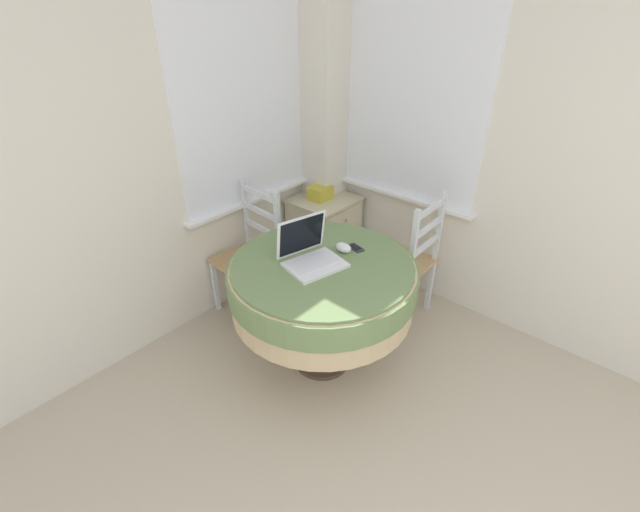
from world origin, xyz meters
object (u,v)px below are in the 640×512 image
(round_dining_table, at_px, (322,284))
(dining_chair_near_back_window, at_px, (250,256))
(dining_chair_near_right_window, at_px, (407,262))
(laptop, at_px, (310,254))
(computer_mouse, at_px, (344,248))
(cell_phone, at_px, (356,248))
(storage_box, at_px, (320,193))
(corner_cabinet, at_px, (324,234))

(round_dining_table, distance_m, dining_chair_near_back_window, 0.80)
(round_dining_table, relative_size, dining_chair_near_right_window, 1.14)
(laptop, relative_size, computer_mouse, 3.58)
(cell_phone, xyz_separation_m, storage_box, (0.61, 0.82, -0.06))
(storage_box, bearing_deg, dining_chair_near_back_window, 179.88)
(round_dining_table, relative_size, cell_phone, 9.43)
(laptop, distance_m, cell_phone, 0.32)
(computer_mouse, relative_size, dining_chair_near_right_window, 0.11)
(laptop, distance_m, computer_mouse, 0.23)
(computer_mouse, height_order, dining_chair_near_back_window, dining_chair_near_back_window)
(round_dining_table, xyz_separation_m, cell_phone, (0.26, -0.04, 0.15))
(computer_mouse, relative_size, dining_chair_near_back_window, 0.11)
(corner_cabinet, xyz_separation_m, storage_box, (-0.03, 0.02, 0.38))
(cell_phone, distance_m, corner_cabinet, 1.11)
(dining_chair_near_back_window, xyz_separation_m, corner_cabinet, (0.80, -0.02, -0.13))
(storage_box, bearing_deg, dining_chair_near_right_window, -95.73)
(cell_phone, bearing_deg, dining_chair_near_right_window, -8.85)
(cell_phone, height_order, dining_chair_near_right_window, dining_chair_near_right_window)
(computer_mouse, distance_m, dining_chair_near_right_window, 0.69)
(round_dining_table, height_order, laptop, laptop)
(dining_chair_near_right_window, xyz_separation_m, storage_box, (0.09, 0.90, 0.25))
(laptop, xyz_separation_m, cell_phone, (0.30, -0.10, -0.05))
(round_dining_table, bearing_deg, storage_box, 41.74)
(corner_cabinet, bearing_deg, computer_mouse, -133.06)
(computer_mouse, relative_size, corner_cabinet, 0.16)
(round_dining_table, distance_m, storage_box, 1.17)
(round_dining_table, height_order, dining_chair_near_right_window, dining_chair_near_right_window)
(round_dining_table, bearing_deg, cell_phone, -9.00)
(laptop, distance_m, dining_chair_near_right_window, 0.91)
(computer_mouse, xyz_separation_m, cell_phone, (0.08, -0.03, -0.02))
(cell_phone, distance_m, storage_box, 1.02)
(laptop, distance_m, storage_box, 1.16)
(cell_phone, bearing_deg, laptop, 161.89)
(computer_mouse, distance_m, corner_cabinet, 1.14)
(dining_chair_near_back_window, bearing_deg, cell_phone, -78.55)
(dining_chair_near_back_window, bearing_deg, computer_mouse, -83.64)
(cell_phone, distance_m, dining_chair_near_right_window, 0.61)
(cell_phone, height_order, corner_cabinet, cell_phone)
(dining_chair_near_back_window, distance_m, corner_cabinet, 0.81)
(computer_mouse, relative_size, storage_box, 0.61)
(round_dining_table, xyz_separation_m, computer_mouse, (0.18, -0.01, 0.17))
(dining_chair_near_back_window, relative_size, corner_cabinet, 1.47)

